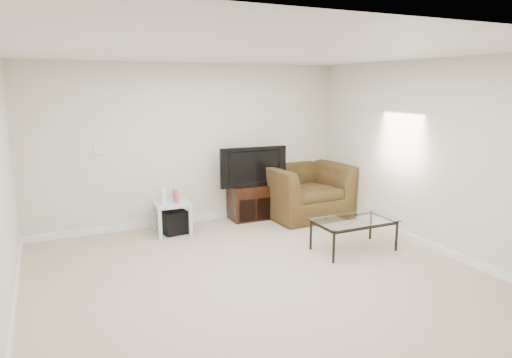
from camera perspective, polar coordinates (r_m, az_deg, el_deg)
name	(u,v)px	position (r m, az deg, el deg)	size (l,w,h in m)	color
floor	(261,280)	(5.29, 0.60, -12.47)	(5.00, 5.00, 0.00)	tan
ceiling	(261,51)	(4.84, 0.67, 15.66)	(5.00, 5.00, 0.00)	white
wall_back	(192,145)	(7.22, -8.00, 4.26)	(5.00, 0.02, 2.50)	silver
wall_right	(433,156)	(6.39, 21.30, 2.64)	(0.02, 5.00, 2.50)	silver
plate_back	(98,150)	(6.94, -19.11, 3.44)	(0.12, 0.02, 0.12)	white
plate_right_switch	(357,143)	(7.57, 12.50, 4.43)	(0.02, 0.09, 0.13)	white
plate_right_outlet	(366,204)	(7.51, 13.57, -3.06)	(0.02, 0.08, 0.12)	white
tv_stand	(250,202)	(7.51, -0.72, -2.84)	(0.68, 0.48, 0.57)	black
dvd_player	(251,191)	(7.43, -0.60, -1.49)	(0.36, 0.25, 0.05)	black
television	(251,166)	(7.36, -0.64, 1.68)	(1.03, 0.21, 0.64)	black
side_table	(172,218)	(6.88, -10.44, -4.81)	(0.50, 0.50, 0.48)	silver
subwoofer	(174,222)	(6.92, -10.21, -5.30)	(0.35, 0.35, 0.35)	black
game_console	(163,196)	(6.75, -11.50, -2.12)	(0.05, 0.16, 0.22)	white
game_case	(176,196)	(6.79, -10.01, -2.12)	(0.05, 0.14, 0.19)	#CC4C4C
recliner	(304,182)	(7.65, 6.01, -0.34)	(1.34, 0.87, 1.17)	brown
coffee_table	(354,235)	(6.24, 12.09, -6.86)	(1.07, 0.61, 0.42)	black
remote	(347,223)	(5.98, 11.30, -5.42)	(0.17, 0.05, 0.02)	#B2B2B7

